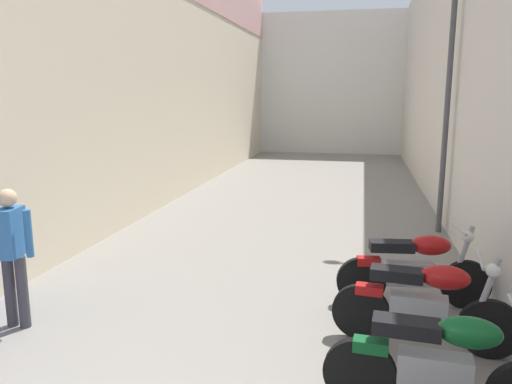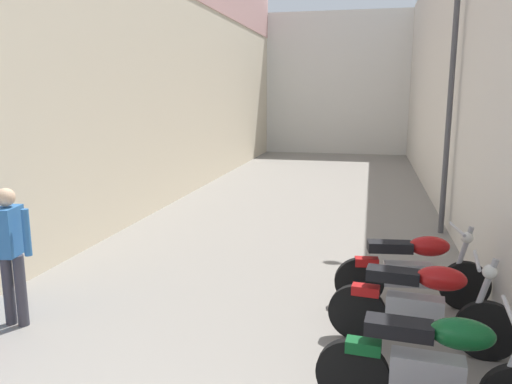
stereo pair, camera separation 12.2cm
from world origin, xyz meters
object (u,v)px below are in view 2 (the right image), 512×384
object	(u,v)px
motorcycle_fourth	(413,268)
pedestrian_mid_alley	(10,247)
motorcycle_second	(436,364)
street_lamp	(447,71)
motorcycle_third	(421,303)

from	to	relation	value
motorcycle_fourth	pedestrian_mid_alley	xyz separation A→B (m)	(-4.37, -1.48, 0.42)
motorcycle_second	motorcycle_fourth	xyz separation A→B (m)	(-0.00, 2.24, 0.00)
street_lamp	motorcycle_third	bearing A→B (deg)	-98.60
motorcycle_second	street_lamp	world-z (taller)	street_lamp
motorcycle_second	motorcycle_fourth	world-z (taller)	same
motorcycle_fourth	street_lamp	bearing A→B (deg)	78.95
motorcycle_third	motorcycle_fourth	bearing A→B (deg)	90.00
motorcycle_third	street_lamp	size ratio (longest dim) A/B	0.36
motorcycle_fourth	pedestrian_mid_alley	bearing A→B (deg)	-161.25
street_lamp	motorcycle_fourth	bearing A→B (deg)	-101.05
motorcycle_second	motorcycle_fourth	size ratio (longest dim) A/B	1.00
motorcycle_fourth	street_lamp	size ratio (longest dim) A/B	0.36
pedestrian_mid_alley	motorcycle_third	bearing A→B (deg)	5.66
motorcycle_third	pedestrian_mid_alley	size ratio (longest dim) A/B	1.18
motorcycle_fourth	street_lamp	world-z (taller)	street_lamp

